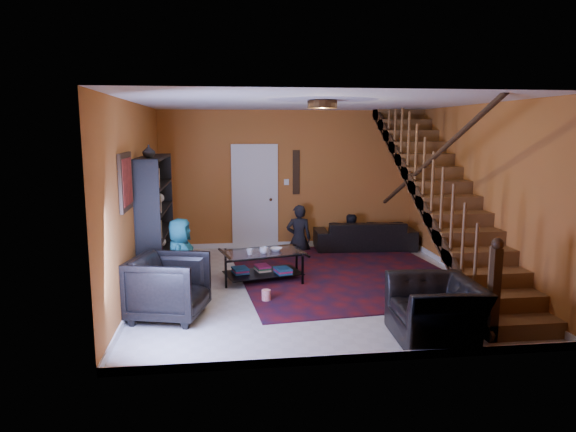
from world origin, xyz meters
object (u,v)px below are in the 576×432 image
at_px(bookshelf, 156,221).
at_px(armchair_right, 436,310).
at_px(armchair_left, 169,287).
at_px(sofa, 365,235).
at_px(coffee_table, 263,264).

height_order(bookshelf, armchair_right, bookshelf).
bearing_deg(armchair_left, armchair_right, -94.50).
xyz_separation_m(bookshelf, sofa, (3.90, 1.70, -0.67)).
height_order(armchair_left, coffee_table, armchair_left).
xyz_separation_m(sofa, armchair_left, (-3.55, -3.47, 0.12)).
distance_m(bookshelf, armchair_left, 1.89).
height_order(bookshelf, armchair_left, bookshelf).
distance_m(sofa, armchair_right, 4.57).
xyz_separation_m(armchair_left, armchair_right, (3.13, -1.08, -0.07)).
bearing_deg(sofa, armchair_left, 47.59).
relative_size(bookshelf, armchair_left, 2.20).
relative_size(bookshelf, coffee_table, 1.44).
distance_m(armchair_left, armchair_right, 3.31).
distance_m(armchair_right, coffee_table, 3.16).
relative_size(bookshelf, armchair_right, 1.88).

